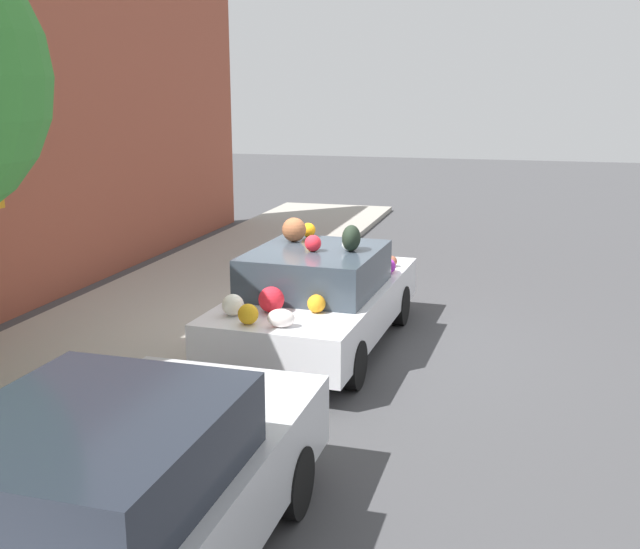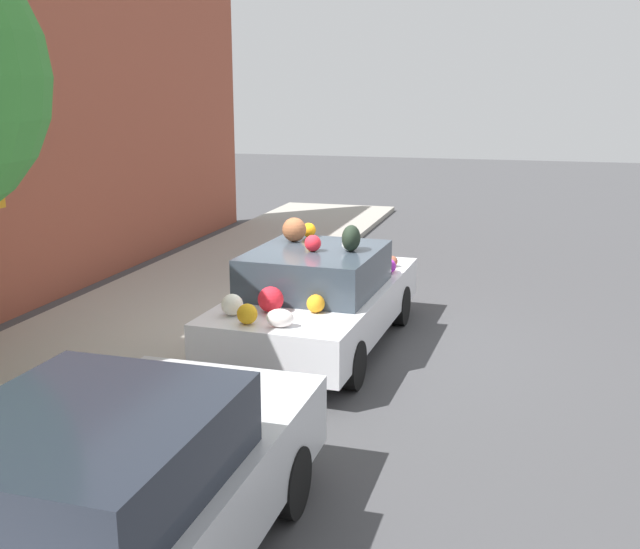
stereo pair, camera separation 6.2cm
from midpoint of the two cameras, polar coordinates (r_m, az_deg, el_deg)
ground_plane at (r=10.23m, az=-0.45°, el=-5.44°), size 60.00×60.00×0.00m
sidewalk_curb at (r=11.22m, az=-13.86°, el=-3.78°), size 24.00×3.20×0.12m
fire_hydrant at (r=12.59m, az=-4.41°, el=0.41°), size 0.20×0.20×0.70m
art_car at (r=9.97m, az=-0.27°, el=-1.62°), size 4.27×1.98×1.71m
parked_car_plain at (r=5.33m, az=-16.10°, el=-16.46°), size 4.25×1.89×1.43m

